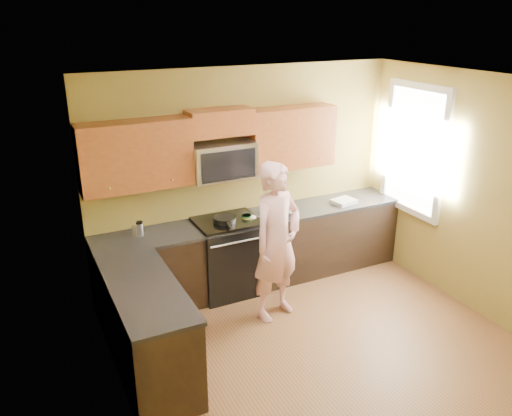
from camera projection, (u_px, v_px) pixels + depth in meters
floor at (330, 355)px, 5.26m from camera, size 4.00×4.00×0.00m
ceiling at (346, 86)px, 4.29m from camera, size 4.00×4.00×0.00m
wall_back at (246, 176)px, 6.45m from camera, size 4.00×0.00×4.00m
wall_left at (120, 281)px, 3.95m from camera, size 0.00×4.00×4.00m
wall_right at (490, 201)px, 5.60m from camera, size 0.00×4.00×4.00m
cabinet_back_run at (256, 251)px, 6.52m from camera, size 4.00×0.60×0.88m
cabinet_left_run at (147, 331)px, 4.90m from camera, size 0.60×1.60×0.88m
countertop_back at (257, 218)px, 6.35m from camera, size 4.00×0.62×0.04m
countertop_left at (144, 288)px, 4.74m from camera, size 0.62×1.60×0.04m
stove at (228, 256)px, 6.32m from camera, size 0.76×0.65×0.95m
microwave at (222, 177)px, 6.08m from camera, size 0.76×0.40×0.42m
upper_cab_left at (138, 188)px, 5.70m from camera, size 1.22×0.33×0.75m
upper_cab_right at (290, 167)px, 6.50m from camera, size 1.12×0.33×0.75m
upper_cab_over_mw at (220, 122)px, 5.88m from camera, size 0.76×0.33×0.30m
window at (415, 150)px, 6.49m from camera, size 0.06×1.06×1.66m
woman at (277, 242)px, 5.67m from camera, size 0.77×0.62×1.82m
frying_pan at (225, 221)px, 6.11m from camera, size 0.35×0.52×0.06m
butter_tub at (247, 220)px, 6.23m from camera, size 0.15×0.15×0.09m
toast_slice at (279, 218)px, 6.28m from camera, size 0.14×0.14×0.01m
napkin_a at (252, 217)px, 6.24m from camera, size 0.13×0.14×0.06m
napkin_b at (289, 211)px, 6.42m from camera, size 0.15×0.16×0.07m
dish_towel at (344, 201)px, 6.78m from camera, size 0.34×0.29×0.05m
travel_mug at (140, 236)px, 5.81m from camera, size 0.09×0.09×0.17m
glass_b at (135, 231)px, 5.77m from camera, size 0.08×0.08×0.12m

